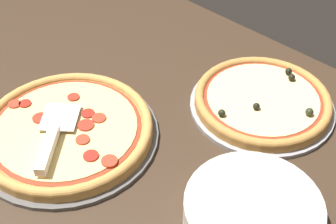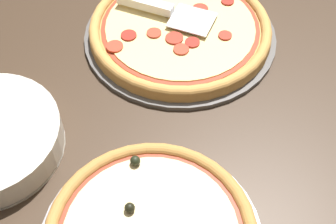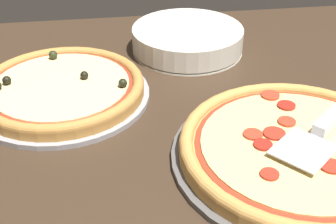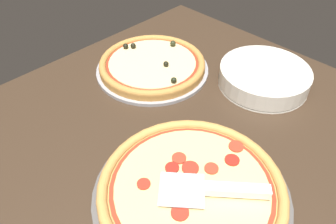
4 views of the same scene
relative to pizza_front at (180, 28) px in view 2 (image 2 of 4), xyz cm
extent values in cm
cube|color=#38281C|center=(-0.71, 5.82, -4.34)|extent=(132.91, 116.80, 3.60)
cylinder|color=#565451|center=(0.00, -0.01, -2.04)|extent=(40.37, 40.37, 1.00)
cylinder|color=#C68E47|center=(0.00, -0.01, -0.57)|extent=(37.94, 37.94, 1.93)
torus|color=#C68E47|center=(0.00, -0.01, 0.39)|extent=(37.94, 37.94, 2.22)
cylinder|color=maroon|center=(0.00, -0.01, 0.47)|extent=(32.98, 32.98, 0.15)
cylinder|color=#E5C67A|center=(0.00, -0.01, 0.59)|extent=(31.11, 31.11, 0.40)
cylinder|color=#B73823|center=(3.25, 6.57, 0.99)|extent=(3.15, 3.15, 0.40)
cylinder|color=#AD2D1E|center=(-6.55, 7.04, 0.99)|extent=(2.77, 2.77, 0.40)
cylinder|color=#B73823|center=(5.98, -0.12, 0.99)|extent=(3.01, 3.01, 0.40)
cylinder|color=#AD2D1E|center=(-6.10, -2.47, 0.99)|extent=(3.45, 3.45, 0.40)
cylinder|color=maroon|center=(10.85, -1.83, 0.99)|extent=(3.20, 3.20, 0.40)
cylinder|color=maroon|center=(0.34, 6.07, 0.99)|extent=(2.99, 2.99, 0.40)
cylinder|color=maroon|center=(-12.70, -2.07, 0.99)|extent=(2.79, 2.79, 0.40)
cylinder|color=#B73823|center=(14.62, -0.13, 0.99)|extent=(3.36, 3.36, 0.40)
cylinder|color=#AD2D1E|center=(2.99, 3.09, 0.99)|extent=(3.62, 3.62, 0.40)
sphere|color=black|center=(22.12, 26.33, 1.48)|extent=(1.67, 1.67, 1.67)
sphere|color=black|center=(22.06, 26.38, 1.41)|extent=(1.52, 1.52, 1.52)
sphere|color=black|center=(26.31, 33.56, 1.45)|extent=(1.61, 1.61, 1.61)
cube|color=silver|center=(-2.51, 0.43, 1.62)|extent=(11.65, 11.74, 0.24)
cube|color=white|center=(4.42, -7.60, 2.50)|extent=(9.81, 10.87, 2.00)
camera|label=1|loc=(66.95, -37.30, 71.39)|focal=50.00mm
camera|label=2|loc=(35.74, 64.96, 65.51)|focal=50.00mm
camera|label=3|loc=(-55.24, 28.67, 44.99)|focal=50.00mm
camera|label=4|loc=(-30.67, -23.68, 55.35)|focal=35.00mm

